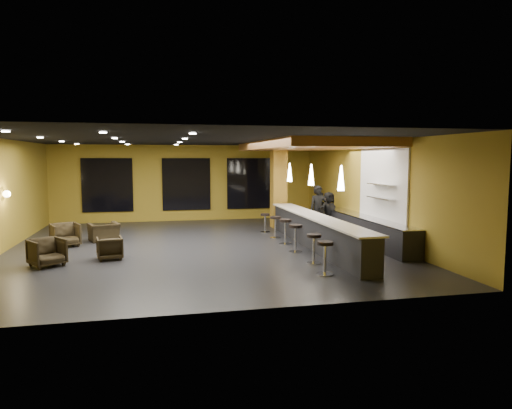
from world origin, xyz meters
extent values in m
cube|color=black|center=(0.00, 0.00, -0.05)|extent=(12.00, 13.00, 0.10)
cube|color=black|center=(0.00, 0.00, 3.55)|extent=(12.00, 13.00, 0.10)
cube|color=olive|center=(0.00, 6.55, 1.75)|extent=(12.00, 0.10, 3.50)
cube|color=olive|center=(0.00, -6.55, 1.75)|extent=(12.00, 0.10, 3.50)
cube|color=olive|center=(6.05, 0.00, 1.75)|extent=(0.10, 13.00, 3.50)
cube|color=#915A2A|center=(4.00, 1.00, 3.36)|extent=(3.60, 8.00, 0.28)
cube|color=black|center=(-3.50, 6.44, 1.70)|extent=(2.20, 0.06, 2.40)
cube|color=black|center=(0.00, 6.44, 1.70)|extent=(2.20, 0.06, 2.40)
cube|color=black|center=(3.00, 6.44, 1.70)|extent=(2.20, 0.06, 2.40)
cube|color=white|center=(5.96, -1.00, 2.00)|extent=(0.06, 3.20, 2.40)
cube|color=black|center=(3.65, -1.00, 0.50)|extent=(0.60, 8.00, 1.00)
cube|color=silver|center=(3.65, -1.00, 1.02)|extent=(0.78, 8.10, 0.05)
cube|color=black|center=(5.65, -0.50, 0.43)|extent=(0.70, 6.00, 0.86)
cube|color=silver|center=(5.65, -0.50, 0.89)|extent=(0.72, 6.00, 0.03)
cube|color=silver|center=(5.82, -1.20, 1.60)|extent=(0.30, 1.50, 0.03)
cube|color=silver|center=(5.82, -1.20, 2.05)|extent=(0.30, 1.50, 0.03)
cube|color=olive|center=(3.65, 3.60, 1.75)|extent=(0.60, 0.60, 3.50)
sphere|color=#FFE5B2|center=(-5.88, 0.50, 1.80)|extent=(0.22, 0.22, 0.22)
cone|color=white|center=(3.65, -3.00, 2.35)|extent=(0.20, 0.20, 0.70)
cone|color=white|center=(3.65, -0.50, 2.35)|extent=(0.20, 0.20, 0.70)
cone|color=white|center=(3.65, 2.00, 2.35)|extent=(0.20, 0.20, 0.70)
imported|color=black|center=(4.67, 1.57, 0.93)|extent=(0.71, 0.50, 1.86)
imported|color=black|center=(5.06, 2.36, 0.77)|extent=(0.88, 0.78, 1.53)
imported|color=black|center=(5.25, 1.96, 0.79)|extent=(0.90, 0.74, 1.58)
imported|color=black|center=(-4.27, -1.85, 0.38)|extent=(1.13, 1.14, 0.75)
imported|color=black|center=(-2.71, -1.33, 0.32)|extent=(0.81, 0.82, 0.65)
imported|color=black|center=(-4.32, 0.98, 0.39)|extent=(1.09, 1.11, 0.77)
imported|color=black|center=(-3.19, 1.75, 0.31)|extent=(1.20, 1.13, 0.63)
cylinder|color=silver|center=(2.70, -4.33, 0.02)|extent=(0.43, 0.43, 0.03)
cylinder|color=silver|center=(2.70, -4.33, 0.40)|extent=(0.08, 0.08, 0.75)
cylinder|color=black|center=(2.70, -4.33, 0.80)|extent=(0.41, 0.41, 0.09)
cylinder|color=silver|center=(2.84, -3.12, 0.02)|extent=(0.42, 0.42, 0.03)
cylinder|color=silver|center=(2.84, -3.12, 0.39)|extent=(0.07, 0.07, 0.73)
cylinder|color=black|center=(2.84, -3.12, 0.78)|extent=(0.40, 0.40, 0.08)
cylinder|color=silver|center=(2.80, -1.56, 0.02)|extent=(0.44, 0.44, 0.03)
cylinder|color=silver|center=(2.80, -1.56, 0.41)|extent=(0.08, 0.08, 0.77)
cylinder|color=black|center=(2.80, -1.56, 0.82)|extent=(0.42, 0.42, 0.09)
cylinder|color=silver|center=(2.85, -0.23, 0.02)|extent=(0.43, 0.43, 0.03)
cylinder|color=silver|center=(2.85, -0.23, 0.40)|extent=(0.08, 0.08, 0.76)
cylinder|color=black|center=(2.85, -0.23, 0.81)|extent=(0.41, 0.41, 0.09)
cylinder|color=silver|center=(2.83, 0.98, 0.02)|extent=(0.41, 0.41, 0.03)
cylinder|color=silver|center=(2.83, 0.98, 0.37)|extent=(0.07, 0.07, 0.71)
cylinder|color=black|center=(2.83, 0.98, 0.76)|extent=(0.38, 0.38, 0.08)
cylinder|color=silver|center=(2.77, 2.33, 0.01)|extent=(0.37, 0.37, 0.03)
cylinder|color=silver|center=(2.77, 2.33, 0.35)|extent=(0.07, 0.07, 0.66)
cylinder|color=black|center=(2.77, 2.33, 0.70)|extent=(0.36, 0.36, 0.07)
camera|label=1|loc=(-1.35, -14.83, 2.90)|focal=32.00mm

